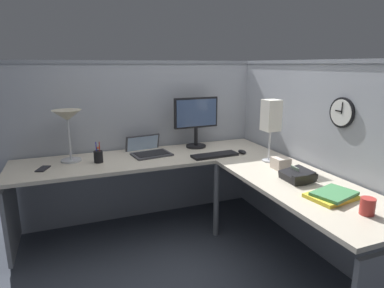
{
  "coord_description": "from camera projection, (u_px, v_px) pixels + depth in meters",
  "views": [
    {
      "loc": [
        -1.03,
        -2.3,
        1.54
      ],
      "look_at": [
        -0.06,
        0.2,
        0.88
      ],
      "focal_mm": 30.23,
      "sensor_mm": 36.0,
      "label": 1
    }
  ],
  "objects": [
    {
      "name": "ground_plane",
      "position": [
        207.0,
        247.0,
        2.81
      ],
      "size": [
        6.8,
        6.8,
        0.0
      ],
      "primitive_type": "plane",
      "color": "#383D47"
    },
    {
      "name": "cubicle_wall_back",
      "position": [
        140.0,
        140.0,
        3.28
      ],
      "size": [
        2.57,
        0.12,
        1.58
      ],
      "color": "#999EA8",
      "rests_on": "ground"
    },
    {
      "name": "cubicle_wall_right",
      "position": [
        316.0,
        157.0,
        2.69
      ],
      "size": [
        0.12,
        2.37,
        1.58
      ],
      "color": "#999EA8",
      "rests_on": "ground"
    },
    {
      "name": "desk",
      "position": [
        193.0,
        182.0,
        2.57
      ],
      "size": [
        2.35,
        2.15,
        0.73
      ],
      "color": "beige",
      "rests_on": "ground"
    },
    {
      "name": "monitor",
      "position": [
        196.0,
        118.0,
        3.2
      ],
      "size": [
        0.46,
        0.2,
        0.5
      ],
      "color": "black",
      "rests_on": "desk"
    },
    {
      "name": "laptop",
      "position": [
        148.0,
        150.0,
        3.05
      ],
      "size": [
        0.39,
        0.43,
        0.22
      ],
      "color": "#38383D",
      "rests_on": "desk"
    },
    {
      "name": "keyboard",
      "position": [
        215.0,
        155.0,
        2.94
      ],
      "size": [
        0.44,
        0.16,
        0.02
      ],
      "primitive_type": "cube",
      "rotation": [
        0.0,
        0.0,
        0.06
      ],
      "color": "black",
      "rests_on": "desk"
    },
    {
      "name": "computer_mouse",
      "position": [
        242.0,
        152.0,
        3.03
      ],
      "size": [
        0.06,
        0.1,
        0.03
      ],
      "primitive_type": "ellipsoid",
      "color": "black",
      "rests_on": "desk"
    },
    {
      "name": "desk_lamp_dome",
      "position": [
        67.0,
        120.0,
        2.7
      ],
      "size": [
        0.24,
        0.24,
        0.44
      ],
      "color": "#B7BABF",
      "rests_on": "desk"
    },
    {
      "name": "pen_cup",
      "position": [
        98.0,
        156.0,
        2.75
      ],
      "size": [
        0.08,
        0.08,
        0.18
      ],
      "color": "black",
      "rests_on": "desk"
    },
    {
      "name": "cell_phone",
      "position": [
        43.0,
        169.0,
        2.57
      ],
      "size": [
        0.12,
        0.16,
        0.01
      ],
      "primitive_type": "cube",
      "rotation": [
        0.0,
        0.0,
        -0.37
      ],
      "color": "black",
      "rests_on": "desk"
    },
    {
      "name": "office_phone",
      "position": [
        298.0,
        176.0,
        2.31
      ],
      "size": [
        0.2,
        0.21,
        0.11
      ],
      "color": "black",
      "rests_on": "desk"
    },
    {
      "name": "book_stack",
      "position": [
        332.0,
        195.0,
        2.01
      ],
      "size": [
        0.32,
        0.26,
        0.04
      ],
      "color": "yellow",
      "rests_on": "desk"
    },
    {
      "name": "desk_lamp_paper",
      "position": [
        271.0,
        117.0,
        2.7
      ],
      "size": [
        0.13,
        0.13,
        0.53
      ],
      "color": "#B7BABF",
      "rests_on": "desk"
    },
    {
      "name": "coffee_mug",
      "position": [
        367.0,
        206.0,
        1.79
      ],
      "size": [
        0.08,
        0.08,
        0.1
      ],
      "primitive_type": "cylinder",
      "color": "#B2332D",
      "rests_on": "desk"
    },
    {
      "name": "tissue_box",
      "position": [
        281.0,
        163.0,
        2.58
      ],
      "size": [
        0.12,
        0.12,
        0.09
      ],
      "primitive_type": "cube",
      "color": "beige",
      "rests_on": "desk"
    },
    {
      "name": "wall_clock",
      "position": [
        342.0,
        113.0,
        2.33
      ],
      "size": [
        0.04,
        0.22,
        0.22
      ],
      "color": "black"
    }
  ]
}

